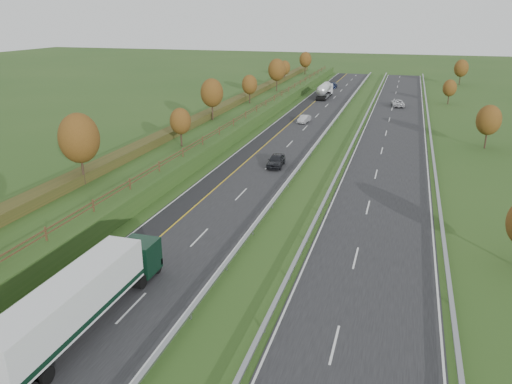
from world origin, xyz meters
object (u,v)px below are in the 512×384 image
box_lorry (82,298)px  car_dark_near (276,160)px  road_tanker (325,90)px  car_small_far (333,85)px  car_oncoming (398,103)px  car_silver_mid (304,119)px

box_lorry → car_dark_near: 38.79m
road_tanker → car_small_far: size_ratio=2.45×
box_lorry → road_tanker: 97.96m
car_oncoming → car_silver_mid: bearing=47.6°
car_silver_mid → car_small_far: 47.83m
car_oncoming → car_small_far: bearing=-61.5°
car_silver_mid → car_oncoming: bearing=61.9°
road_tanker → car_small_far: bearing=91.6°
box_lorry → car_silver_mid: bearing=89.7°
car_oncoming → road_tanker: bearing=-30.7°
road_tanker → car_oncoming: size_ratio=2.03×
car_dark_near → car_small_far: (-3.86, 76.79, -0.16)m
road_tanker → car_oncoming: (17.38, -7.65, -1.06)m
car_silver_mid → car_oncoming: car_oncoming is taller
road_tanker → car_silver_mid: (1.21, -30.28, -1.14)m
car_small_far → car_oncoming: bearing=-55.7°
car_silver_mid → car_small_far: car_silver_mid is taller
road_tanker → car_dark_near: size_ratio=2.33×
road_tanker → car_silver_mid: bearing=-87.7°
car_dark_near → car_oncoming: car_dark_near is taller
road_tanker → car_dark_near: (3.36, -59.27, -1.00)m
car_silver_mid → car_dark_near: bearing=-78.3°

